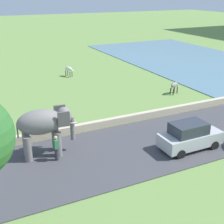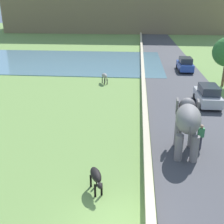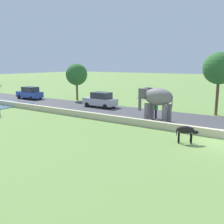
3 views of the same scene
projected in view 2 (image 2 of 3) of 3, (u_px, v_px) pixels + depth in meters
name	position (u px, v px, depth m)	size (l,w,h in m)	color
ground_plane	(120.00, 224.00, 11.05)	(220.00, 220.00, 0.00)	#6B8E47
road_surface	(179.00, 86.00, 29.11)	(7.00, 120.00, 0.06)	#424247
barrier_wall	(144.00, 88.00, 27.49)	(0.40, 110.00, 0.58)	beige
lake	(42.00, 61.00, 41.77)	(36.00, 18.00, 0.08)	slate
elephant	(188.00, 120.00, 15.70)	(1.67, 3.53, 2.99)	slate
person_beside_elephant	(201.00, 136.00, 16.38)	(0.36, 0.22, 1.63)	#33333D
car_blue	(185.00, 64.00, 35.18)	(1.81, 4.01, 1.80)	#2D4CA8
car_silver	(208.00, 95.00, 23.54)	(1.80, 4.00, 1.80)	#B7B7BC
cow_grey	(104.00, 76.00, 29.86)	(0.89, 1.40, 1.15)	gray
cow_black	(96.00, 177.00, 12.67)	(0.87, 1.40, 1.15)	black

